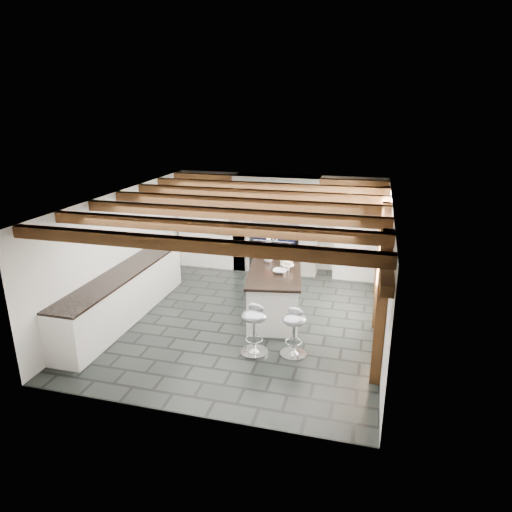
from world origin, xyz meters
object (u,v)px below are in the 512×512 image
(bar_stool_near, at_px, (294,327))
(bar_stool_far, at_px, (254,324))
(range_cooker, at_px, (276,252))
(kitchen_island, at_px, (274,293))

(bar_stool_near, xyz_separation_m, bar_stool_far, (-0.63, -0.10, 0.02))
(range_cooker, xyz_separation_m, kitchen_island, (0.52, -2.50, 0.00))
(bar_stool_far, bearing_deg, bar_stool_near, 23.35)
(kitchen_island, distance_m, bar_stool_near, 1.47)
(range_cooker, bearing_deg, bar_stool_far, -82.63)
(bar_stool_far, bearing_deg, kitchen_island, 104.02)
(range_cooker, xyz_separation_m, bar_stool_far, (0.51, -3.92, 0.05))
(kitchen_island, xyz_separation_m, bar_stool_far, (-0.01, -1.43, 0.05))
(kitchen_island, relative_size, bar_stool_far, 2.37)
(range_cooker, distance_m, bar_stool_near, 3.99)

